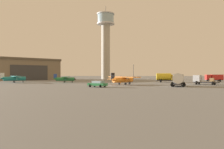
% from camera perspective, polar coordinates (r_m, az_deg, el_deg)
% --- Properties ---
extents(ground_plane, '(400.00, 400.00, 0.00)m').
position_cam_1_polar(ground_plane, '(53.81, -0.24, -2.90)').
color(ground_plane, slate).
extents(control_tower, '(9.11, 9.11, 38.11)m').
position_cam_1_polar(control_tower, '(114.21, -1.67, 9.59)').
color(control_tower, '#B2AD9E').
rests_on(control_tower, ground_plane).
extents(hangar, '(36.80, 36.79, 9.79)m').
position_cam_1_polar(hangar, '(110.69, -22.74, 1.26)').
color(hangar, '#7A6B56').
rests_on(hangar, ground_plane).
extents(airplane_teal, '(8.26, 9.48, 3.15)m').
position_cam_1_polar(airplane_teal, '(76.82, -24.31, -0.87)').
color(airplane_teal, teal).
rests_on(airplane_teal, ground_plane).
extents(airplane_green, '(7.46, 9.53, 2.80)m').
position_cam_1_polar(airplane_green, '(71.92, -12.28, -1.06)').
color(airplane_green, '#287A42').
rests_on(airplane_green, ground_plane).
extents(airplane_orange, '(8.61, 8.57, 3.14)m').
position_cam_1_polar(airplane_orange, '(56.73, 2.81, -1.26)').
color(airplane_orange, orange).
rests_on(airplane_orange, ground_plane).
extents(truck_flatbed_silver, '(6.38, 5.55, 2.51)m').
position_cam_1_polar(truck_flatbed_silver, '(62.79, 22.65, -1.35)').
color(truck_flatbed_silver, '#38383D').
rests_on(truck_flatbed_silver, ground_plane).
extents(truck_fuel_tanker_yellow, '(7.19, 3.51, 3.04)m').
position_cam_1_polar(truck_fuel_tanker_yellow, '(75.76, 14.19, -0.71)').
color(truck_fuel_tanker_yellow, '#38383D').
rests_on(truck_fuel_tanker_yellow, ground_plane).
extents(truck_box_red, '(5.83, 3.17, 2.58)m').
position_cam_1_polar(truck_box_red, '(86.31, 25.27, -0.72)').
color(truck_box_red, '#38383D').
rests_on(truck_box_red, ground_plane).
extents(truck_fuel_tanker_white, '(4.33, 7.43, 3.04)m').
position_cam_1_polar(truck_fuel_tanker_white, '(52.25, 16.99, -1.13)').
color(truck_fuel_tanker_white, '#38383D').
rests_on(truck_fuel_tanker_white, ground_plane).
extents(car_green, '(4.58, 3.63, 1.37)m').
position_cam_1_polar(car_green, '(47.52, -3.79, -2.43)').
color(car_green, '#287A42').
rests_on(car_green, ground_plane).
extents(light_post_east, '(0.44, 0.44, 7.69)m').
position_cam_1_polar(light_post_east, '(103.89, 5.66, 1.20)').
color(light_post_east, '#38383D').
rests_on(light_post_east, ground_plane).
extents(traffic_cone_near_left, '(0.36, 0.36, 0.63)m').
position_cam_1_polar(traffic_cone_near_left, '(65.52, 2.27, -2.06)').
color(traffic_cone_near_left, black).
rests_on(traffic_cone_near_left, ground_plane).
extents(traffic_cone_near_right, '(0.36, 0.36, 0.62)m').
position_cam_1_polar(traffic_cone_near_right, '(69.30, 16.39, -1.94)').
color(traffic_cone_near_right, black).
rests_on(traffic_cone_near_right, ground_plane).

